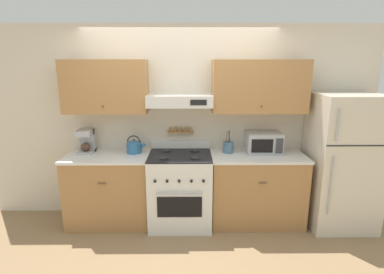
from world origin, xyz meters
name	(u,v)px	position (x,y,z in m)	size (l,w,h in m)	color
ground_plane	(180,234)	(0.00, 0.00, 0.00)	(16.00, 16.00, 0.00)	#937551
wall_back	(183,112)	(0.03, 0.59, 1.44)	(5.20, 0.46, 2.55)	beige
counter_left	(110,189)	(-0.93, 0.32, 0.46)	(1.06, 0.63, 0.93)	#AD7A47
counter_right	(256,188)	(1.00, 0.32, 0.46)	(1.20, 0.63, 0.93)	#AD7A47
stove_range	(180,189)	(0.00, 0.28, 0.47)	(0.79, 0.70, 1.04)	white
refrigerator	(342,162)	(2.05, 0.25, 0.85)	(0.79, 0.73, 1.70)	beige
tea_kettle	(134,146)	(-0.60, 0.42, 1.01)	(0.25, 0.20, 0.23)	teal
coffee_maker	(86,141)	(-1.22, 0.45, 1.08)	(0.19, 0.24, 0.31)	#ADAFB5
microwave	(263,142)	(1.08, 0.44, 1.06)	(0.45, 0.37, 0.27)	#ADAFB5
utensil_crock	(228,147)	(0.63, 0.42, 1.00)	(0.14, 0.14, 0.30)	slate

